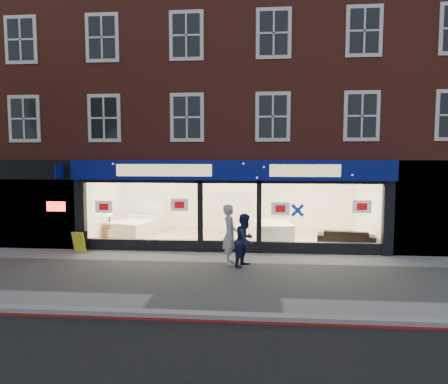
# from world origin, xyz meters

# --- Properties ---
(ground) EXTENTS (120.00, 120.00, 0.00)m
(ground) POSITION_xyz_m (0.00, 0.00, 0.00)
(ground) COLOR gray
(ground) RESTS_ON ground
(kerb_line) EXTENTS (60.00, 0.10, 0.01)m
(kerb_line) POSITION_xyz_m (0.00, -3.10, 0.01)
(kerb_line) COLOR #8C0A07
(kerb_line) RESTS_ON ground
(kerb_stone) EXTENTS (60.00, 0.25, 0.12)m
(kerb_stone) POSITION_xyz_m (0.00, -2.90, 0.06)
(kerb_stone) COLOR gray
(kerb_stone) RESTS_ON ground
(showroom_floor) EXTENTS (11.00, 4.50, 0.10)m
(showroom_floor) POSITION_xyz_m (0.00, 5.25, 0.05)
(showroom_floor) COLOR tan
(showroom_floor) RESTS_ON ground
(building) EXTENTS (19.00, 8.26, 10.30)m
(building) POSITION_xyz_m (-0.02, 6.93, 6.67)
(building) COLOR maroon
(building) RESTS_ON ground
(display_bed) EXTENTS (2.36, 2.61, 1.23)m
(display_bed) POSITION_xyz_m (-4.26, 5.53, 0.44)
(display_bed) COLOR beige
(display_bed) RESTS_ON showroom_floor
(bedside_table) EXTENTS (0.47, 0.47, 0.55)m
(bedside_table) POSITION_xyz_m (-5.10, 4.80, 0.38)
(bedside_table) COLOR brown
(bedside_table) RESTS_ON showroom_floor
(mattress_stack) EXTENTS (1.67, 1.98, 0.70)m
(mattress_stack) POSITION_xyz_m (1.60, 4.82, 0.45)
(mattress_stack) COLOR white
(mattress_stack) RESTS_ON showroom_floor
(sofa) EXTENTS (2.19, 1.18, 0.60)m
(sofa) POSITION_xyz_m (4.30, 3.99, 0.40)
(sofa) COLOR black
(sofa) RESTS_ON showroom_floor
(a_board) EXTENTS (0.55, 0.42, 0.76)m
(a_board) POSITION_xyz_m (-5.37, 2.60, 0.38)
(a_board) COLOR yellow
(a_board) RESTS_ON ground
(pedestrian_grey) EXTENTS (0.52, 0.74, 1.92)m
(pedestrian_grey) POSITION_xyz_m (0.12, 1.44, 0.96)
(pedestrian_grey) COLOR #B1B5BA
(pedestrian_grey) RESTS_ON ground
(pedestrian_blue) EXTENTS (0.92, 1.00, 1.66)m
(pedestrian_blue) POSITION_xyz_m (0.62, 1.23, 0.83)
(pedestrian_blue) COLOR #181C45
(pedestrian_blue) RESTS_ON ground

